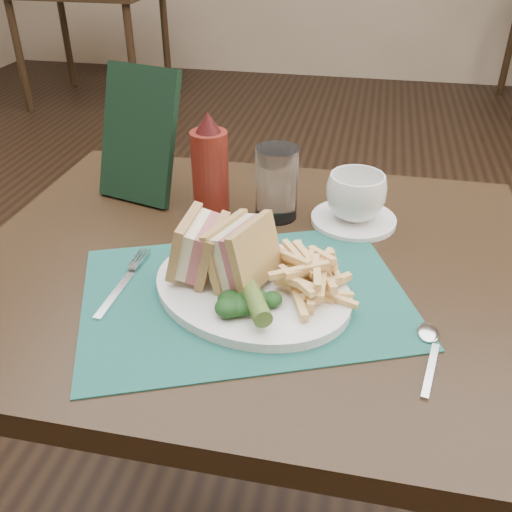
{
  "coord_description": "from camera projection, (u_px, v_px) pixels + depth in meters",
  "views": [
    {
      "loc": [
        0.17,
        -1.25,
        1.24
      ],
      "look_at": [
        0.02,
        -0.57,
        0.8
      ],
      "focal_mm": 40.0,
      "sensor_mm": 36.0,
      "label": 1
    }
  ],
  "objects": [
    {
      "name": "saucer",
      "position": [
        353.0,
        220.0,
        1.01
      ],
      "size": [
        0.18,
        0.18,
        0.01
      ],
      "primitive_type": "cylinder",
      "rotation": [
        0.0,
        0.0,
        0.26
      ],
      "color": "white",
      "rests_on": "table_main"
    },
    {
      "name": "pickle_spear",
      "position": [
        252.0,
        294.0,
        0.76
      ],
      "size": [
        0.08,
        0.12,
        0.03
      ],
      "primitive_type": "cylinder",
      "rotation": [
        1.54,
        0.0,
        0.45
      ],
      "color": "#446225",
      "rests_on": "plate"
    },
    {
      "name": "placemat",
      "position": [
        245.0,
        296.0,
        0.82
      ],
      "size": [
        0.55,
        0.48,
        0.0
      ],
      "primitive_type": "cube",
      "rotation": [
        0.0,
        0.0,
        0.39
      ],
      "color": "#1A534A",
      "rests_on": "table_main"
    },
    {
      "name": "wall_back",
      "position": [
        355.0,
        78.0,
        4.63
      ],
      "size": [
        6.0,
        0.0,
        6.0
      ],
      "primitive_type": "plane",
      "rotation": [
        1.57,
        0.0,
        0.0
      ],
      "color": "tan",
      "rests_on": "ground"
    },
    {
      "name": "drinking_glass",
      "position": [
        277.0,
        183.0,
        1.0
      ],
      "size": [
        0.09,
        0.09,
        0.13
      ],
      "primitive_type": "cylinder",
      "rotation": [
        0.0,
        0.0,
        0.25
      ],
      "color": "silver",
      "rests_on": "table_main"
    },
    {
      "name": "ketchup_bottle",
      "position": [
        210.0,
        163.0,
        1.0
      ],
      "size": [
        0.07,
        0.07,
        0.19
      ],
      "primitive_type": null,
      "rotation": [
        0.0,
        0.0,
        -0.0
      ],
      "color": "#5D1810",
      "rests_on": "table_main"
    },
    {
      "name": "fries_pile",
      "position": [
        306.0,
        268.0,
        0.8
      ],
      "size": [
        0.18,
        0.2,
        0.06
      ],
      "primitive_type": null,
      "color": "#F1C478",
      "rests_on": "plate"
    },
    {
      "name": "plate",
      "position": [
        252.0,
        289.0,
        0.82
      ],
      "size": [
        0.37,
        0.34,
        0.01
      ],
      "primitive_type": null,
      "rotation": [
        0.0,
        0.0,
        -0.42
      ],
      "color": "white",
      "rests_on": "placemat"
    },
    {
      "name": "check_presenter",
      "position": [
        139.0,
        135.0,
        1.05
      ],
      "size": [
        0.17,
        0.13,
        0.24
      ],
      "primitive_type": "cube",
      "rotation": [
        -0.31,
        0.0,
        -0.26
      ],
      "color": "black",
      "rests_on": "table_main"
    },
    {
      "name": "fork",
      "position": [
        124.0,
        280.0,
        0.85
      ],
      "size": [
        0.04,
        0.17,
        0.01
      ],
      "primitive_type": null,
      "rotation": [
        0.0,
        0.0,
        -0.03
      ],
      "color": "silver",
      "rests_on": "placemat"
    },
    {
      "name": "table_bg_left",
      "position": [
        96.0,
        47.0,
        3.9
      ],
      "size": [
        0.9,
        0.75,
        0.75
      ],
      "primitive_type": null,
      "color": "black",
      "rests_on": "ground"
    },
    {
      "name": "table_main",
      "position": [
        251.0,
        420.0,
        1.11
      ],
      "size": [
        0.9,
        0.75,
        0.75
      ],
      "primitive_type": null,
      "color": "black",
      "rests_on": "ground"
    },
    {
      "name": "spoon",
      "position": [
        430.0,
        355.0,
        0.71
      ],
      "size": [
        0.06,
        0.15,
        0.01
      ],
      "primitive_type": null,
      "rotation": [
        0.0,
        0.0,
        -0.18
      ],
      "color": "silver",
      "rests_on": "table_main"
    },
    {
      "name": "kale_garnish",
      "position": [
        245.0,
        301.0,
        0.77
      ],
      "size": [
        0.11,
        0.08,
        0.03
      ],
      "primitive_type": null,
      "color": "black",
      "rests_on": "plate"
    },
    {
      "name": "floor",
      "position": [
        287.0,
        380.0,
        1.73
      ],
      "size": [
        7.0,
        7.0,
        0.0
      ],
      "primitive_type": "plane",
      "color": "black",
      "rests_on": "ground"
    },
    {
      "name": "sandwich_half_b",
      "position": [
        231.0,
        248.0,
        0.81
      ],
      "size": [
        0.11,
        0.12,
        0.1
      ],
      "primitive_type": null,
      "rotation": [
        0.0,
        -0.24,
        -0.36
      ],
      "color": "tan",
      "rests_on": "plate"
    },
    {
      "name": "coffee_cup",
      "position": [
        356.0,
        196.0,
        0.99
      ],
      "size": [
        0.14,
        0.14,
        0.08
      ],
      "primitive_type": "imported",
      "rotation": [
        0.0,
        0.0,
        0.57
      ],
      "color": "white",
      "rests_on": "saucer"
    },
    {
      "name": "sandwich_half_a",
      "position": [
        184.0,
        245.0,
        0.82
      ],
      "size": [
        0.08,
        0.09,
        0.1
      ],
      "primitive_type": null,
      "rotation": [
        0.0,
        0.24,
        -0.0
      ],
      "color": "tan",
      "rests_on": "plate"
    }
  ]
}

